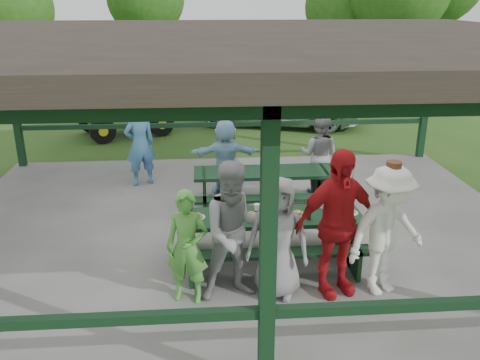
{
  "coord_description": "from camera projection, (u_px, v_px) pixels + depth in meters",
  "views": [
    {
      "loc": [
        -0.57,
        -7.91,
        3.85
      ],
      "look_at": [
        0.01,
        -0.3,
        1.08
      ],
      "focal_mm": 38.0,
      "sensor_mm": 36.0,
      "label": 1
    }
  ],
  "objects": [
    {
      "name": "ground",
      "position": [
        238.0,
        233.0,
        8.76
      ],
      "size": [
        90.0,
        90.0,
        0.0
      ],
      "primitive_type": "plane",
      "color": "#285119",
      "rests_on": "ground"
    },
    {
      "name": "concrete_slab",
      "position": [
        238.0,
        230.0,
        8.75
      ],
      "size": [
        10.0,
        8.0,
        0.1
      ],
      "primitive_type": "cube",
      "color": "#61615C",
      "rests_on": "ground"
    },
    {
      "name": "pavilion_structure",
      "position": [
        238.0,
        44.0,
        7.68
      ],
      "size": [
        10.6,
        8.6,
        3.24
      ],
      "color": "black",
      "rests_on": "concrete_slab"
    },
    {
      "name": "picnic_table_near",
      "position": [
        270.0,
        232.0,
        7.47
      ],
      "size": [
        2.68,
        1.39,
        0.75
      ],
      "color": "black",
      "rests_on": "concrete_slab"
    },
    {
      "name": "picnic_table_far",
      "position": [
        264.0,
        185.0,
        9.36
      ],
      "size": [
        2.58,
        1.39,
        0.75
      ],
      "color": "black",
      "rests_on": "concrete_slab"
    },
    {
      "name": "table_setting",
      "position": [
        276.0,
        213.0,
        7.38
      ],
      "size": [
        2.46,
        0.45,
        0.1
      ],
      "color": "white",
      "rests_on": "picnic_table_near"
    },
    {
      "name": "contestant_green",
      "position": [
        187.0,
        247.0,
        6.43
      ],
      "size": [
        0.61,
        0.47,
        1.51
      ],
      "primitive_type": "imported",
      "rotation": [
        0.0,
        0.0,
        -0.21
      ],
      "color": "#51A23D",
      "rests_on": "concrete_slab"
    },
    {
      "name": "contestant_grey_left",
      "position": [
        236.0,
        232.0,
        6.45
      ],
      "size": [
        1.02,
        0.86,
        1.86
      ],
      "primitive_type": "imported",
      "rotation": [
        0.0,
        0.0,
        0.18
      ],
      "color": "gray",
      "rests_on": "concrete_slab"
    },
    {
      "name": "contestant_grey_mid",
      "position": [
        278.0,
        238.0,
        6.52
      ],
      "size": [
        0.91,
        0.71,
        1.65
      ],
      "primitive_type": "imported",
      "rotation": [
        0.0,
        0.0,
        -0.25
      ],
      "color": "gray",
      "rests_on": "concrete_slab"
    },
    {
      "name": "contestant_red",
      "position": [
        337.0,
        223.0,
        6.53
      ],
      "size": [
        1.26,
        0.8,
        2.0
      ],
      "primitive_type": "imported",
      "rotation": [
        0.0,
        0.0,
        0.29
      ],
      "color": "#B5151B",
      "rests_on": "concrete_slab"
    },
    {
      "name": "contestant_white_fedora",
      "position": [
        387.0,
        231.0,
        6.57
      ],
      "size": [
        1.3,
        1.0,
        1.83
      ],
      "rotation": [
        0.0,
        0.0,
        0.34
      ],
      "color": "white",
      "rests_on": "concrete_slab"
    },
    {
      "name": "spectator_lblue",
      "position": [
        226.0,
        156.0,
        10.07
      ],
      "size": [
        1.42,
        0.49,
        1.51
      ],
      "primitive_type": "imported",
      "rotation": [
        0.0,
        0.0,
        3.17
      ],
      "color": "#87B7D1",
      "rests_on": "concrete_slab"
    },
    {
      "name": "spectator_blue",
      "position": [
        140.0,
        144.0,
        10.47
      ],
      "size": [
        0.76,
        0.65,
        1.75
      ],
      "primitive_type": "imported",
      "rotation": [
        0.0,
        0.0,
        3.57
      ],
      "color": "teal",
      "rests_on": "concrete_slab"
    },
    {
      "name": "spectator_grey",
      "position": [
        319.0,
        155.0,
        10.06
      ],
      "size": [
        0.95,
        0.87,
        1.58
      ],
      "primitive_type": "imported",
      "rotation": [
        0.0,
        0.0,
        2.71
      ],
      "color": "gray",
      "rests_on": "concrete_slab"
    },
    {
      "name": "pickup_truck",
      "position": [
        281.0,
        101.0,
        16.1
      ],
      "size": [
        5.69,
        3.78,
        1.45
      ],
      "primitive_type": "imported",
      "rotation": [
        0.0,
        0.0,
        1.29
      ],
      "color": "silver",
      "rests_on": "ground"
    },
    {
      "name": "farm_trailer",
      "position": [
        125.0,
        113.0,
        14.84
      ],
      "size": [
        3.59,
        2.44,
        1.28
      ],
      "rotation": [
        0.0,
        0.0,
        0.42
      ],
      "color": "navy",
      "rests_on": "ground"
    },
    {
      "name": "tree_far_left",
      "position": [
        12.0,
        9.0,
        20.09
      ],
      "size": [
        3.18,
        3.18,
        4.97
      ],
      "color": "#331D14",
      "rests_on": "ground"
    },
    {
      "name": "tree_mid",
      "position": [
        344.0,
        7.0,
        21.31
      ],
      "size": [
        3.23,
        3.23,
        5.05
      ],
      "color": "#331D14",
      "rests_on": "ground"
    }
  ]
}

